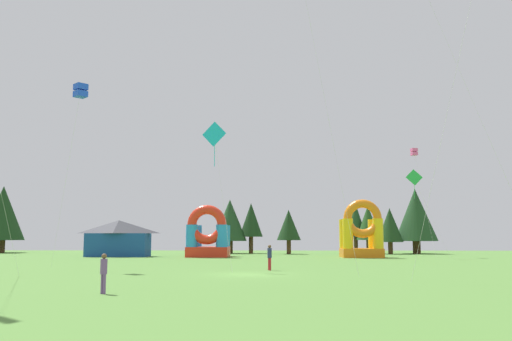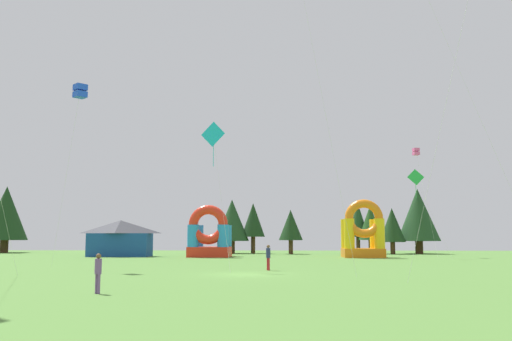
{
  "view_description": "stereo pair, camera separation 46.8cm",
  "coord_description": "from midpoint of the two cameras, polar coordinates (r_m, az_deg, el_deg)",
  "views": [
    {
      "loc": [
        1.47,
        -34.36,
        2.29
      ],
      "look_at": [
        0.0,
        13.34,
        8.03
      ],
      "focal_mm": 38.81,
      "sensor_mm": 36.0,
      "label": 1
    },
    {
      "loc": [
        1.93,
        -34.34,
        2.29
      ],
      "look_at": [
        0.0,
        13.34,
        8.03
      ],
      "focal_mm": 38.81,
      "sensor_mm": 36.0,
      "label": 2
    }
  ],
  "objects": [
    {
      "name": "person_left_edge",
      "position": [
        38.54,
        1.62,
        -8.72
      ],
      "size": [
        0.41,
        0.41,
        1.75
      ],
      "rotation": [
        0.0,
        0.0,
        5.27
      ],
      "color": "#B21E26",
      "rests_on": "ground_plane"
    },
    {
      "name": "kite_green_diamond",
      "position": [
        62.63,
        16.31,
        -0.84
      ],
      "size": [
        3.54,
        2.99,
        9.25
      ],
      "color": "green",
      "rests_on": "ground_plane"
    },
    {
      "name": "tree_row_6",
      "position": [
        76.92,
        14.02,
        -5.49
      ],
      "size": [
        3.48,
        3.48,
        6.16
      ],
      "color": "#4C331E",
      "rests_on": "ground_plane"
    },
    {
      "name": "kite_pink_box",
      "position": [
        68.81,
        16.36,
        1.86
      ],
      "size": [
        1.2,
        5.06,
        12.84
      ],
      "color": "#EA599E",
      "rests_on": "ground_plane"
    },
    {
      "name": "tree_row_4",
      "position": [
        79.18,
        10.61,
        -5.03
      ],
      "size": [
        3.04,
        3.04,
        7.16
      ],
      "color": "#4C331E",
      "rests_on": "ground_plane"
    },
    {
      "name": "tree_row_7",
      "position": [
        79.33,
        16.53,
        -4.41
      ],
      "size": [
        5.81,
        5.81,
        8.9
      ],
      "color": "#4C331E",
      "rests_on": "ground_plane"
    },
    {
      "name": "festival_tent",
      "position": [
        67.2,
        -13.63,
        -6.81
      ],
      "size": [
        7.03,
        3.37,
        4.23
      ],
      "color": "#19478C",
      "rests_on": "ground_plane"
    },
    {
      "name": "tree_row_3",
      "position": [
        75.13,
        3.77,
        -5.64
      ],
      "size": [
        3.24,
        3.24,
        5.95
      ],
      "color": "#4C331E",
      "rests_on": "ground_plane"
    },
    {
      "name": "tree_row_1",
      "position": [
        77.54,
        -2.32,
        -5.16
      ],
      "size": [
        4.76,
        4.76,
        7.49
      ],
      "color": "#4C331E",
      "rests_on": "ground_plane"
    },
    {
      "name": "tree_row_5",
      "position": [
        78.27,
        11.87,
        -5.31
      ],
      "size": [
        3.52,
        3.52,
        6.61
      ],
      "color": "#4C331E",
      "rests_on": "ground_plane"
    },
    {
      "name": "tree_row_0",
      "position": [
        89.11,
        -24.24,
        -4.04
      ],
      "size": [
        6.38,
        6.38,
        9.7
      ],
      "color": "#4C331E",
      "rests_on": "ground_plane"
    },
    {
      "name": "inflatable_blue_arch",
      "position": [
        64.08,
        -4.61,
        -7.04
      ],
      "size": [
        4.7,
        4.94,
        5.88
      ],
      "color": "red",
      "rests_on": "ground_plane"
    },
    {
      "name": "person_midfield",
      "position": [
        23.67,
        -15.41,
        -9.83
      ],
      "size": [
        0.39,
        0.39,
        1.62
      ],
      "rotation": [
        0.0,
        0.0,
        5.65
      ],
      "color": "#724C8C",
      "rests_on": "ground_plane"
    },
    {
      "name": "ground_plane",
      "position": [
        34.47,
        -0.52,
        -10.67
      ],
      "size": [
        120.0,
        120.0,
        0.0
      ],
      "primitive_type": "plane",
      "color": "#548438"
    },
    {
      "name": "kite_blue_box",
      "position": [
        43.73,
        -17.38,
        7.79
      ],
      "size": [
        3.25,
        3.13,
        13.63
      ],
      "color": "blue",
      "rests_on": "ground_plane"
    },
    {
      "name": "tree_row_2",
      "position": [
        77.88,
        -0.13,
        -5.15
      ],
      "size": [
        3.3,
        3.3,
        7.02
      ],
      "color": "#4C331E",
      "rests_on": "ground_plane"
    },
    {
      "name": "kite_cyan_diamond",
      "position": [
        39.88,
        -4.0,
        3.5
      ],
      "size": [
        2.19,
        3.49,
        10.15
      ],
      "color": "#19B7CC",
      "rests_on": "ground_plane"
    },
    {
      "name": "inflatable_red_slide",
      "position": [
        63.45,
        11.18,
        -6.61
      ],
      "size": [
        4.47,
        4.16,
        6.43
      ],
      "color": "orange",
      "rests_on": "ground_plane"
    }
  ]
}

